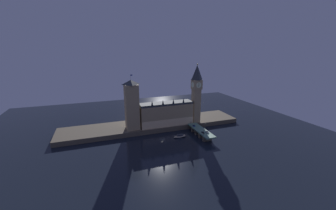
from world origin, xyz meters
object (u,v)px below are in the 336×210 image
(pedestrian_near_rail, at_px, (202,134))
(street_lamp_near, at_px, (203,132))
(car_northbound_lead, at_px, (194,126))
(car_northbound_trail, at_px, (203,132))
(street_lamp_mid, at_px, (205,125))
(clock_tower, at_px, (196,92))
(boat_upstream, at_px, (180,136))
(victoria_tower, at_px, (132,105))
(street_lamp_far, at_px, (191,122))
(car_southbound_lead, at_px, (207,132))

(pedestrian_near_rail, height_order, street_lamp_near, street_lamp_near)
(car_northbound_lead, bearing_deg, car_northbound_trail, -90.00)
(car_northbound_lead, xyz_separation_m, street_lamp_mid, (8.02, -12.54, 3.89))
(car_northbound_trail, bearing_deg, clock_tower, 74.13)
(pedestrian_near_rail, relative_size, street_lamp_mid, 0.25)
(clock_tower, height_order, boat_upstream, clock_tower)
(clock_tower, distance_m, victoria_tower, 79.99)
(pedestrian_near_rail, distance_m, street_lamp_far, 27.26)
(car_southbound_lead, distance_m, street_lamp_near, 10.22)
(car_southbound_lead, distance_m, pedestrian_near_rail, 8.17)
(car_northbound_lead, height_order, boat_upstream, car_northbound_lead)
(pedestrian_near_rail, height_order, street_lamp_far, street_lamp_far)
(street_lamp_mid, relative_size, street_lamp_far, 0.99)
(car_southbound_lead, xyz_separation_m, pedestrian_near_rail, (-7.62, -2.93, 0.26))
(street_lamp_mid, height_order, boat_upstream, street_lamp_mid)
(car_southbound_lead, height_order, street_lamp_near, street_lamp_near)
(car_southbound_lead, height_order, street_lamp_mid, street_lamp_mid)
(car_southbound_lead, bearing_deg, boat_upstream, 153.26)
(victoria_tower, distance_m, car_northbound_trail, 84.37)
(car_northbound_trail, bearing_deg, street_lamp_near, -116.00)
(victoria_tower, height_order, street_lamp_mid, victoria_tower)
(car_southbound_lead, distance_m, boat_upstream, 30.36)
(car_southbound_lead, distance_m, street_lamp_far, 25.68)
(clock_tower, relative_size, street_lamp_far, 9.91)
(car_northbound_lead, xyz_separation_m, street_lamp_far, (-2.94, 2.18, 3.93))
(clock_tower, distance_m, pedestrian_near_rail, 57.88)
(car_northbound_lead, xyz_separation_m, car_southbound_lead, (5.08, -21.90, 0.03))
(car_northbound_lead, bearing_deg, victoria_tower, 162.60)
(car_northbound_trail, xyz_separation_m, boat_upstream, (-21.38, 12.66, -6.58))
(street_lamp_near, bearing_deg, car_southbound_lead, 33.74)
(car_southbound_lead, xyz_separation_m, street_lamp_near, (-8.02, -5.36, 3.37))
(street_lamp_near, bearing_deg, street_lamp_mid, 53.32)
(car_northbound_lead, bearing_deg, clock_tower, 58.58)
(street_lamp_near, xyz_separation_m, boat_upstream, (-18.43, 18.69, -9.99))
(victoria_tower, bearing_deg, street_lamp_mid, -24.00)
(pedestrian_near_rail, xyz_separation_m, street_lamp_near, (-0.40, -2.43, 3.11))
(street_lamp_near, xyz_separation_m, street_lamp_far, (0.00, 29.44, 0.53))
(street_lamp_mid, relative_size, boat_upstream, 0.49)
(car_southbound_lead, bearing_deg, car_northbound_trail, 172.47)
(car_southbound_lead, relative_size, street_lamp_far, 0.64)
(car_northbound_lead, xyz_separation_m, pedestrian_near_rail, (-2.54, -24.83, 0.30))
(street_lamp_mid, distance_m, boat_upstream, 31.46)
(car_northbound_trail, relative_size, pedestrian_near_rail, 2.32)
(victoria_tower, relative_size, street_lamp_near, 9.70)
(street_lamp_mid, bearing_deg, boat_upstream, 172.32)
(car_southbound_lead, distance_m, street_lamp_mid, 10.54)
(pedestrian_near_rail, xyz_separation_m, street_lamp_far, (-0.40, 27.01, 3.64))
(boat_upstream, bearing_deg, street_lamp_mid, -7.68)
(car_southbound_lead, xyz_separation_m, street_lamp_mid, (2.94, 9.36, 3.85))
(clock_tower, bearing_deg, street_lamp_far, -131.14)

